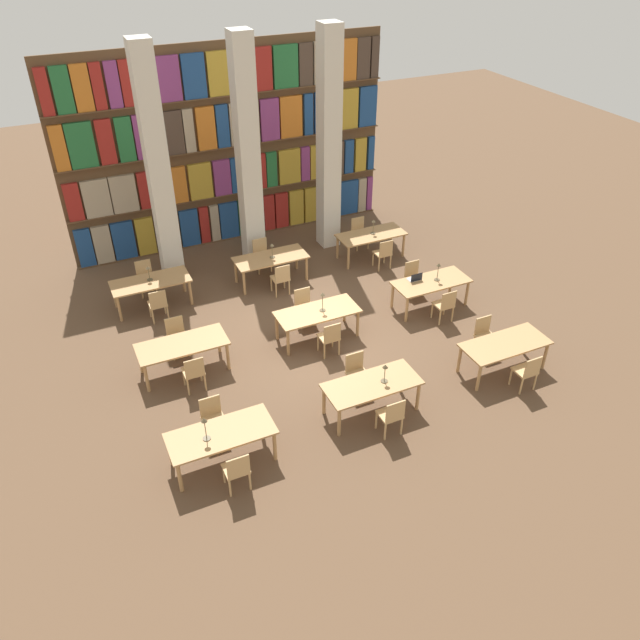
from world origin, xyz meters
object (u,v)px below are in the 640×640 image
Objects in this scene: chair_2 at (392,415)px; reading_table_3 at (182,347)px; chair_3 at (357,372)px; desk_lamp_6 at (373,224)px; reading_table_7 at (271,260)px; chair_0 at (237,470)px; chair_5 at (485,335)px; desk_lamp_3 at (438,269)px; chair_11 at (414,277)px; desk_lamp_5 at (272,248)px; reading_table_8 at (371,237)px; reading_table_2 at (505,346)px; chair_17 at (359,232)px; reading_table_5 at (431,284)px; chair_15 at (261,254)px; chair_10 at (445,305)px; chair_16 at (383,253)px; chair_14 at (281,278)px; desk_lamp_4 at (148,271)px; reading_table_0 at (221,436)px; chair_8 at (330,337)px; chair_4 at (527,371)px; chair_9 at (304,305)px; pillar_right at (329,143)px; laptop at (415,278)px; desk_lamp_0 at (205,425)px; chair_12 at (158,304)px; chair_13 at (146,276)px; desk_lamp_2 at (323,299)px; pillar_left at (158,170)px; reading_table_6 at (151,284)px; chair_7 at (177,335)px; chair_6 at (194,372)px; desk_lamp_1 at (385,370)px.

reading_table_3 is at bearing 131.12° from chair_2.
desk_lamp_6 is (3.07, 4.91, 0.53)m from chair_3.
chair_0 is at bearing -115.90° from reading_table_7.
desk_lamp_3 is at bearing -92.47° from chair_5.
reading_table_3 is 2.17× the size of chair_11.
desk_lamp_5 is (-3.16, 4.85, 0.52)m from chair_5.
reading_table_2 is at bearing -88.69° from reading_table_8.
reading_table_8 is (3.02, 0.06, 0.00)m from reading_table_7.
reading_table_7 is 3.13m from chair_17.
chair_15 reaches higher than reading_table_5.
chair_10 is 1.00× the size of chair_16.
chair_14 is 0.46× the size of reading_table_8.
chair_5 is 0.46× the size of reading_table_5.
desk_lamp_4 is at bearing -19.95° from chair_11.
reading_table_0 is 6.85m from reading_table_5.
chair_8 reaches higher than reading_table_7.
chair_16 is (3.03, -0.64, -0.17)m from reading_table_7.
chair_9 is at bearing 127.19° from chair_4.
chair_2 is 1.00× the size of chair_3.
reading_table_2 is 6.42m from reading_table_7.
pillar_right is 4.53m from laptop.
desk_lamp_5 is (3.41, 5.61, -0.06)m from desk_lamp_0.
chair_5 reaches higher than reading_table_5.
reading_table_3 is at bearing -88.59° from chair_12.
chair_0 and chair_13 have the same top height.
chair_0 is 4.78m from desk_lamp_2.
desk_lamp_3 is 1.16× the size of desk_lamp_5.
chair_4 is 0.46× the size of reading_table_7.
chair_2 is 6.24m from desk_lamp_5.
pillar_left is 6.85× the size of chair_10.
desk_lamp_0 is at bearing -120.86° from reading_table_7.
pillar_right is at bearing -110.37° from chair_3.
chair_5 is at bearing 23.16° from chair_2.
desk_lamp_3 is (0.98, -4.14, -1.96)m from pillar_right.
pillar_left is 6.85× the size of chair_0.
reading_table_6 is 6.13m from reading_table_8.
reading_table_5 is (3.13, 2.05, 0.17)m from chair_3.
chair_12 is 0.46× the size of reading_table_8.
chair_9 is 3.18m from reading_table_5.
chair_11 is at bearing -77.17° from pillar_right.
chair_2 is 6.26m from reading_table_7.
chair_16 is (6.14, -0.80, -0.51)m from desk_lamp_4.
reading_table_3 is 4.71× the size of desk_lamp_5.
desk_lamp_2 is at bearing 165.76° from chair_7.
desk_lamp_2 is at bearing -179.25° from desk_lamp_3.
pillar_left is 12.31× the size of desk_lamp_0.
chair_15 is 0.46× the size of reading_table_8.
chair_15 is at bearing 53.92° from chair_6.
chair_0 is at bearing -90.02° from reading_table_3.
chair_13 is at bearing 117.36° from desk_lamp_1.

